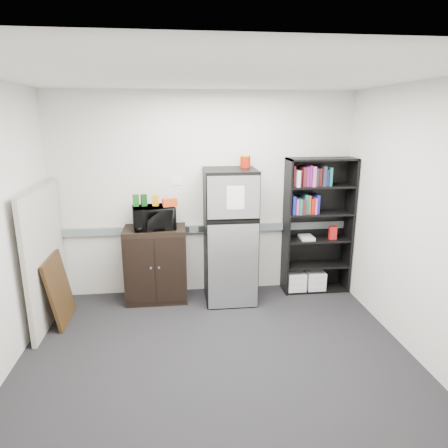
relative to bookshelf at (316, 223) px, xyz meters
name	(u,v)px	position (x,y,z in m)	size (l,w,h in m)	color
floor	(218,361)	(-1.51, -1.57, -0.97)	(4.00, 4.00, 0.00)	black
wall_back	(204,196)	(-1.51, 0.18, 0.38)	(4.00, 0.02, 2.70)	silver
wall_right	(422,225)	(0.49, -1.57, 0.38)	(0.02, 3.50, 2.70)	silver
ceiling	(216,75)	(-1.51, -1.57, 1.73)	(4.00, 3.50, 0.02)	white
electrical_raceway	(205,228)	(-1.51, 0.15, -0.07)	(3.92, 0.05, 0.10)	slate
wall_note	(177,181)	(-1.86, 0.18, 0.58)	(0.14, 0.00, 0.10)	white
bookshelf	(316,223)	(0.00, 0.00, 0.00)	(0.90, 0.34, 1.85)	black
cubicle_partition	(45,256)	(-3.41, -0.49, -0.16)	(0.06, 1.30, 1.62)	#ABA598
cabinet	(156,264)	(-2.17, -0.07, -0.48)	(0.79, 0.52, 0.99)	black
microwave	(154,217)	(-2.17, -0.08, 0.16)	(0.52, 0.35, 0.29)	black
snack_box_a	(136,200)	(-2.38, -0.05, 0.38)	(0.07, 0.05, 0.15)	#18561B
snack_box_b	(144,200)	(-2.28, -0.05, 0.38)	(0.07, 0.05, 0.15)	#0C3510
snack_box_c	(156,200)	(-2.14, -0.05, 0.37)	(0.07, 0.05, 0.14)	gold
snack_bag	(170,202)	(-1.96, -0.10, 0.35)	(0.18, 0.10, 0.10)	#C93E14
refrigerator	(230,236)	(-1.20, -0.15, -0.10)	(0.66, 0.68, 1.74)	black
coffee_can	(245,160)	(-0.99, -0.02, 0.86)	(0.14, 0.14, 0.18)	#9B1A07
framed_poster	(59,289)	(-3.28, -0.54, -0.57)	(0.17, 0.63, 0.81)	black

